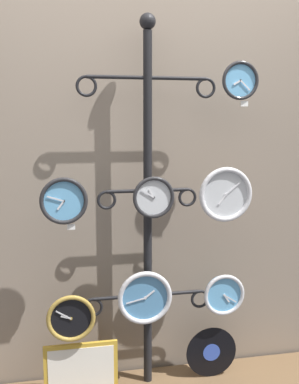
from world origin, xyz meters
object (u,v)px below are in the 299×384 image
(vinyl_record, at_px, (211,352))
(clock_bottom_center, at_px, (145,298))
(clock_bottom_right, at_px, (224,295))
(clock_middle_right, at_px, (225,194))
(clock_middle_left, at_px, (64,201))
(clock_middle_center, at_px, (153,197))
(display_stand, at_px, (148,245))
(picture_frame, at_px, (81,370))
(clock_top_right, at_px, (240,81))
(clock_bottom_left, at_px, (71,318))

(vinyl_record, bearing_deg, clock_bottom_center, -172.07)
(clock_bottom_right, distance_m, vinyl_record, 0.37)
(clock_middle_right, height_order, clock_bottom_right, clock_middle_right)
(clock_middle_left, xyz_separation_m, vinyl_record, (0.81, 0.06, -0.93))
(clock_middle_center, distance_m, clock_bottom_right, 0.70)
(display_stand, height_order, vinyl_record, display_stand)
(picture_frame, bearing_deg, clock_middle_left, -170.65)
(clock_middle_right, bearing_deg, clock_bottom_center, 176.59)
(clock_top_right, distance_m, clock_middle_right, 0.59)
(clock_middle_center, xyz_separation_m, clock_bottom_right, (0.41, 0.01, -0.57))
(clock_top_right, height_order, clock_middle_center, clock_top_right)
(clock_middle_left, distance_m, clock_bottom_center, 0.68)
(clock_middle_left, relative_size, clock_bottom_right, 1.01)
(clock_bottom_center, height_order, clock_bottom_right, clock_bottom_center)
(clock_middle_left, xyz_separation_m, picture_frame, (0.07, 0.01, -0.93))
(clock_middle_left, relative_size, clock_bottom_left, 0.95)
(clock_bottom_left, relative_size, clock_bottom_right, 1.06)
(clock_middle_center, xyz_separation_m, clock_bottom_left, (-0.44, -0.02, -0.62))
(display_stand, distance_m, picture_frame, 0.76)
(clock_middle_center, distance_m, clock_bottom_center, 0.55)
(clock_middle_center, xyz_separation_m, picture_frame, (-0.39, 0.01, -0.93))
(clock_middle_left, bearing_deg, clock_bottom_center, -0.13)
(clock_middle_left, bearing_deg, clock_middle_center, -0.08)
(clock_top_right, xyz_separation_m, clock_middle_right, (-0.07, -0.01, -0.59))
(clock_top_right, relative_size, clock_bottom_center, 0.67)
(clock_middle_left, height_order, clock_bottom_center, clock_middle_left)
(clock_bottom_left, height_order, clock_bottom_center, clock_bottom_center)
(clock_middle_left, xyz_separation_m, clock_middle_center, (0.46, -0.00, 0.00))
(display_stand, xyz_separation_m, clock_middle_right, (0.40, -0.12, 0.29))
(clock_bottom_center, xyz_separation_m, vinyl_record, (0.40, 0.06, -0.39))
(clock_top_right, xyz_separation_m, picture_frame, (-0.84, 0.03, -1.53))
(clock_middle_right, bearing_deg, clock_middle_left, 178.19)
(clock_top_right, xyz_separation_m, vinyl_record, (-0.10, 0.07, -1.53))
(display_stand, distance_m, clock_middle_left, 0.53)
(clock_middle_right, xyz_separation_m, vinyl_record, (-0.03, 0.08, -0.94))
(clock_middle_right, bearing_deg, picture_frame, 177.25)
(clock_top_right, height_order, vinyl_record, clock_top_right)
(clock_middle_right, distance_m, vinyl_record, 0.94)
(clock_middle_left, distance_m, picture_frame, 0.93)
(clock_top_right, bearing_deg, clock_bottom_right, 147.17)
(clock_bottom_center, bearing_deg, vinyl_record, 7.93)
(clock_middle_left, bearing_deg, vinyl_record, 3.87)
(clock_bottom_center, distance_m, clock_bottom_right, 0.45)
(clock_bottom_right, bearing_deg, clock_middle_left, -179.07)
(clock_middle_center, relative_size, picture_frame, 0.56)
(clock_middle_left, height_order, picture_frame, clock_middle_left)
(clock_top_right, xyz_separation_m, clock_bottom_right, (-0.05, 0.03, -1.17))
(clock_bottom_center, xyz_separation_m, picture_frame, (-0.35, 0.01, -0.39))
(clock_bottom_center, distance_m, vinyl_record, 0.56)
(clock_middle_left, xyz_separation_m, clock_bottom_left, (0.02, -0.02, -0.61))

